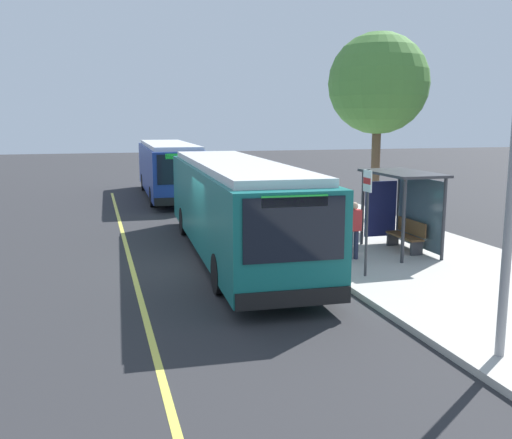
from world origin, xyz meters
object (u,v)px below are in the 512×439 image
transit_bus_second (169,168)px  route_sign_post (367,208)px  transit_bus_main (235,204)px  pedestrian_commuter (354,227)px  waiting_bench (407,235)px

transit_bus_second → route_sign_post: size_ratio=4.04×
transit_bus_main → pedestrian_commuter: bearing=57.5°
waiting_bench → pedestrian_commuter: pedestrian_commuter is taller
transit_bus_second → pedestrian_commuter: 16.73m
transit_bus_main → transit_bus_second: size_ratio=1.11×
transit_bus_second → route_sign_post: bearing=8.8°
pedestrian_commuter → waiting_bench: bearing=106.8°
waiting_bench → transit_bus_second: bearing=-161.0°
transit_bus_second → pedestrian_commuter: transit_bus_second is taller
transit_bus_main → pedestrian_commuter: 3.69m
transit_bus_second → route_sign_post: 18.39m
pedestrian_commuter → transit_bus_second: bearing=-168.6°
route_sign_post → pedestrian_commuter: size_ratio=1.66×
transit_bus_main → route_sign_post: bearing=34.7°
waiting_bench → route_sign_post: size_ratio=0.57×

